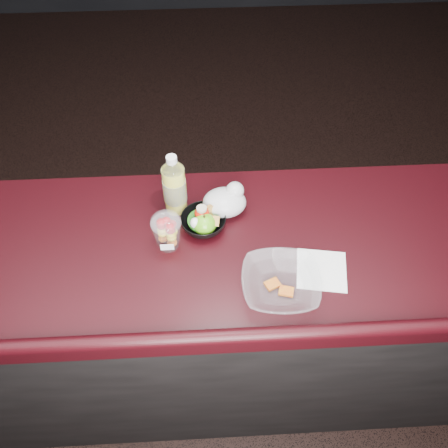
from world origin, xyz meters
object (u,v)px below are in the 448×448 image
(lemonade_bottle, at_px, (175,188))
(takeout_bowl, at_px, (281,284))
(fruit_cup, at_px, (167,231))
(green_apple, at_px, (205,224))
(snack_bowl, at_px, (203,221))

(lemonade_bottle, bearing_deg, takeout_bowl, -47.92)
(fruit_cup, xyz_separation_m, green_apple, (0.13, 0.05, -0.04))
(snack_bowl, bearing_deg, lemonade_bottle, 135.04)
(green_apple, xyz_separation_m, takeout_bowl, (0.23, -0.25, -0.01))
(snack_bowl, distance_m, takeout_bowl, 0.36)
(fruit_cup, height_order, green_apple, fruit_cup)
(fruit_cup, height_order, snack_bowl, fruit_cup)
(green_apple, bearing_deg, fruit_cup, -157.69)
(green_apple, height_order, takeout_bowl, green_apple)
(lemonade_bottle, height_order, takeout_bowl, lemonade_bottle)
(green_apple, relative_size, takeout_bowl, 0.33)
(fruit_cup, xyz_separation_m, snack_bowl, (0.12, 0.07, -0.04))
(green_apple, xyz_separation_m, snack_bowl, (-0.01, 0.02, -0.01))
(lemonade_bottle, bearing_deg, green_apple, -49.18)
(fruit_cup, bearing_deg, lemonade_bottle, 80.99)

